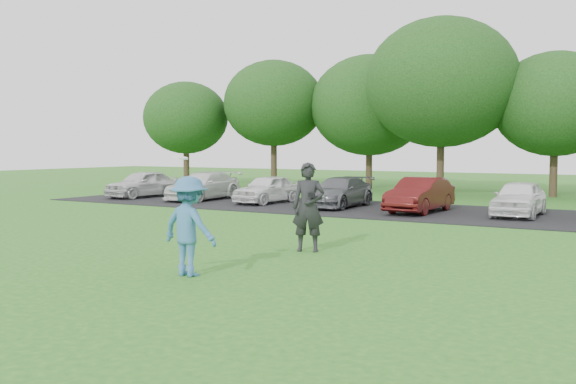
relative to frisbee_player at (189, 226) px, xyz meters
The scene contains 6 objects.
ground 0.96m from the frisbee_player, 117.34° to the left, with size 100.00×100.00×0.00m, color #24671D.
parking_lot 13.30m from the frisbee_player, 90.60° to the left, with size 32.00×6.50×0.03m, color black.
frisbee_player is the anchor object (origin of this frame).
camera_bystander 3.55m from the frisbee_player, 81.08° to the left, with size 0.85×0.70×2.00m.
parked_cars 13.27m from the frisbee_player, 90.97° to the left, with size 28.60×4.69×1.25m.
tree_row 23.41m from the frisbee_player, 86.59° to the left, with size 42.39×9.85×8.64m.
Camera 1 is at (7.57, -9.31, 2.34)m, focal length 40.00 mm.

